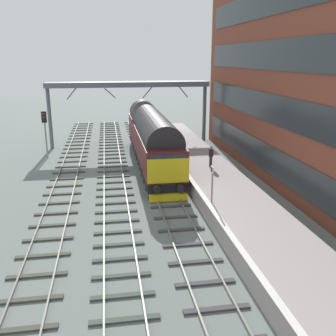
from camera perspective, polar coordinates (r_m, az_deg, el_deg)
ground_plane at (r=25.65m, az=-0.50°, el=-3.82°), size 140.00×140.00×0.00m
track_main at (r=25.63m, az=-0.50°, el=-3.70°), size 2.50×60.00×0.15m
track_adjacent_west at (r=25.38m, az=-7.98°, el=-4.08°), size 2.50×60.00×0.15m
track_adjacent_far_west at (r=25.58m, az=-15.84°, el=-4.40°), size 2.50×60.00×0.15m
station_platform at (r=26.24m, az=7.29°, el=-2.33°), size 4.00×44.00×1.01m
diesel_locomotive at (r=32.00m, az=-2.51°, el=4.85°), size 2.74×18.06×4.68m
signal_post_mid at (r=35.82m, az=-18.04°, el=5.72°), size 0.44×0.22×4.24m
platform_number_sign at (r=21.07m, az=6.67°, el=-1.62°), size 0.10×0.44×2.08m
waiting_passenger at (r=27.94m, az=6.49°, el=2.04°), size 0.39×0.50×1.64m
overhead_footbridge at (r=38.81m, az=-5.96°, el=12.02°), size 16.13×2.00×6.52m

